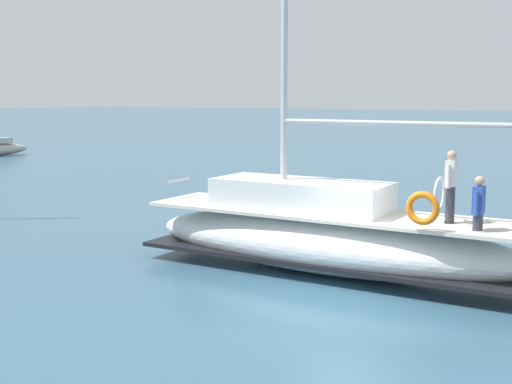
{
  "coord_description": "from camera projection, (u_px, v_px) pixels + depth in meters",
  "views": [
    {
      "loc": [
        -13.06,
        -5.47,
        4.19
      ],
      "look_at": [
        1.4,
        3.32,
        1.8
      ],
      "focal_mm": 47.56,
      "sensor_mm": 36.0,
      "label": 1
    }
  ],
  "objects": [
    {
      "name": "ground_plane",
      "position": [
        355.0,
        295.0,
        14.45
      ],
      "size": [
        400.0,
        400.0,
        0.0
      ],
      "primitive_type": "plane",
      "color": "#38607A"
    },
    {
      "name": "main_sailboat",
      "position": [
        325.0,
        234.0,
        16.22
      ],
      "size": [
        2.5,
        9.62,
        14.08
      ],
      "color": "white",
      "rests_on": "ground"
    }
  ]
}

